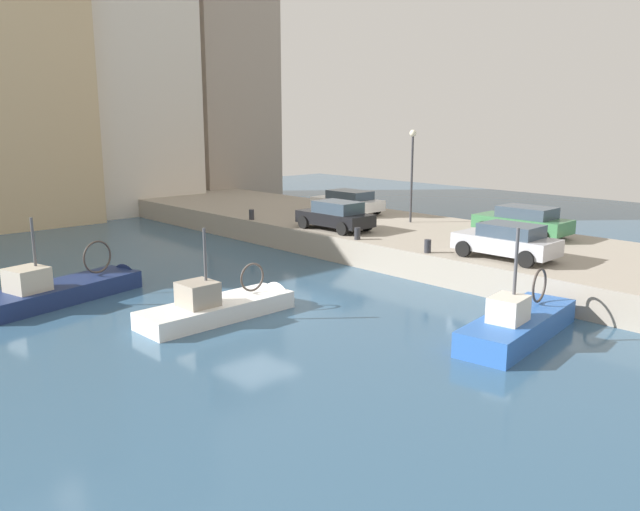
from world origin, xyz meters
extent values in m
plane|color=#335675|center=(0.00, 0.00, 0.00)|extent=(80.00, 80.00, 0.00)
cube|color=#9E9384|center=(11.50, 0.00, 0.60)|extent=(9.00, 56.00, 1.20)
cube|color=white|center=(-1.84, -0.34, 0.00)|extent=(5.46, 1.86, 1.18)
cone|color=white|center=(1.22, -0.27, 0.00)|extent=(0.94, 1.58, 1.56)
cube|color=#B2A893|center=(-1.84, -0.34, 0.53)|extent=(5.24, 1.72, 0.08)
cube|color=gray|center=(-2.58, -0.36, 0.98)|extent=(1.14, 1.15, 0.82)
cylinder|color=#4C4C51|center=(-2.24, -0.35, 1.83)|extent=(0.10, 0.10, 2.60)
torus|color=#3F3833|center=(-0.32, -0.30, 1.16)|extent=(1.04, 0.11, 1.03)
sphere|color=white|center=(-3.49, 0.57, 0.18)|extent=(0.32, 0.32, 0.32)
cube|color=navy|center=(-4.89, 5.34, 0.00)|extent=(6.28, 3.21, 1.32)
cone|color=navy|center=(-1.63, 6.12, 0.00)|extent=(1.26, 1.83, 1.67)
cube|color=#9E7A51|center=(-4.89, 5.34, 0.59)|extent=(6.01, 3.01, 0.08)
cube|color=#B7AD99|center=(-6.13, 5.04, 1.06)|extent=(1.46, 1.46, 0.86)
cylinder|color=#4C4C51|center=(-5.77, 5.13, 1.91)|extent=(0.10, 0.10, 2.63)
torus|color=#3F3833|center=(-3.26, 5.73, 1.35)|extent=(1.27, 0.38, 1.29)
cube|color=#2D60B7|center=(3.79, -8.29, 0.00)|extent=(5.70, 2.39, 1.50)
cone|color=#2D60B7|center=(6.88, -7.85, 0.00)|extent=(1.10, 1.57, 1.46)
cube|color=#B2A893|center=(3.79, -8.29, 0.68)|extent=(5.47, 2.23, 0.08)
cube|color=beige|center=(2.95, -8.41, 1.11)|extent=(1.27, 1.08, 0.79)
cylinder|color=#4C4C51|center=(3.29, -8.36, 2.09)|extent=(0.10, 0.10, 2.82)
torus|color=#3F3833|center=(5.33, -8.07, 1.35)|extent=(1.13, 0.24, 1.13)
sphere|color=white|center=(2.03, -7.64, 0.23)|extent=(0.32, 0.32, 0.32)
cube|color=silver|center=(12.89, 8.19, 1.76)|extent=(1.85, 4.37, 0.58)
cube|color=#384756|center=(12.90, 7.98, 2.29)|extent=(1.61, 2.45, 0.49)
cylinder|color=black|center=(11.98, 9.66, 1.52)|extent=(0.23, 0.64, 0.64)
cylinder|color=black|center=(13.78, 9.68, 1.52)|extent=(0.23, 0.64, 0.64)
cylinder|color=black|center=(12.01, 6.71, 1.52)|extent=(0.23, 0.64, 0.64)
cylinder|color=black|center=(13.81, 6.72, 1.52)|extent=(0.23, 0.64, 0.64)
cube|color=black|center=(8.42, 4.58, 1.77)|extent=(1.81, 4.00, 0.60)
cube|color=#384756|center=(8.42, 4.38, 2.35)|extent=(1.56, 2.25, 0.56)
cylinder|color=black|center=(7.52, 5.90, 1.52)|extent=(0.24, 0.65, 0.64)
cylinder|color=black|center=(9.24, 5.94, 1.52)|extent=(0.24, 0.65, 0.64)
cylinder|color=black|center=(7.59, 3.21, 1.52)|extent=(0.24, 0.65, 0.64)
cylinder|color=black|center=(9.31, 3.25, 1.52)|extent=(0.24, 0.65, 0.64)
cube|color=#387547|center=(13.64, -2.60, 1.78)|extent=(1.95, 4.38, 0.63)
cube|color=#384756|center=(13.64, -2.82, 2.35)|extent=(1.68, 2.47, 0.51)
cylinder|color=black|center=(12.68, -1.15, 1.52)|extent=(0.24, 0.65, 0.64)
cylinder|color=black|center=(14.51, -1.10, 1.52)|extent=(0.24, 0.65, 0.64)
cylinder|color=black|center=(12.76, -4.10, 1.52)|extent=(0.24, 0.65, 0.64)
cylinder|color=black|center=(14.59, -4.05, 1.52)|extent=(0.24, 0.65, 0.64)
cube|color=#B7B7BC|center=(8.70, -4.76, 1.79)|extent=(1.84, 4.02, 0.64)
cube|color=#384756|center=(8.71, -4.95, 2.35)|extent=(1.58, 2.27, 0.49)
cylinder|color=black|center=(7.80, -3.43, 1.52)|extent=(0.24, 0.65, 0.64)
cylinder|color=black|center=(9.52, -3.38, 1.52)|extent=(0.24, 0.65, 0.64)
cylinder|color=black|center=(7.89, -6.13, 1.52)|extent=(0.24, 0.65, 0.64)
cylinder|color=black|center=(9.60, -6.08, 1.52)|extent=(0.24, 0.65, 0.64)
cylinder|color=#2D2D33|center=(7.35, -2.00, 1.48)|extent=(0.28, 0.28, 0.55)
cylinder|color=#2D2D33|center=(7.35, 2.00, 1.48)|extent=(0.28, 0.28, 0.55)
cylinder|color=#2D2D33|center=(7.35, 10.00, 1.48)|extent=(0.28, 0.28, 0.55)
cylinder|color=#38383D|center=(13.00, 3.54, 3.45)|extent=(0.12, 0.12, 4.50)
sphere|color=#F2EACC|center=(13.00, 3.54, 5.85)|extent=(0.36, 0.36, 0.36)
cube|color=#A39384|center=(17.13, 27.56, 8.30)|extent=(7.13, 7.96, 16.60)
cube|color=silver|center=(7.04, 25.39, 11.43)|extent=(10.81, 6.01, 22.86)
camera|label=1|loc=(-13.33, -17.88, 6.60)|focal=35.95mm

